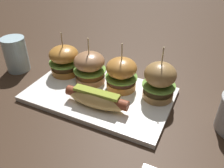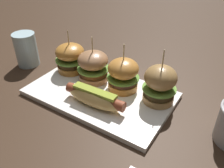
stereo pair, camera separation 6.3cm
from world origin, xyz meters
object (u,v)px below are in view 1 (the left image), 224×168
platter_main (99,94)px  slider_far_right (159,81)px  hot_dog (97,99)px  water_glass (16,54)px  slider_center_left (90,67)px  slider_center_right (121,74)px  slider_far_left (64,60)px

platter_main → slider_far_right: (0.15, 0.05, 0.06)m
hot_dog → slider_far_right: (0.13, 0.10, 0.03)m
slider_far_right → water_glass: size_ratio=1.33×
slider_center_left → slider_far_right: slider_far_right is taller
hot_dog → slider_center_right: 0.11m
platter_main → slider_far_left: 0.16m
platter_main → hot_dog: size_ratio=2.32×
hot_dog → slider_center_left: size_ratio=1.25×
hot_dog → slider_far_left: 0.20m
platter_main → slider_center_left: 0.09m
slider_far_left → slider_center_right: slider_center_right is taller
platter_main → slider_center_left: size_ratio=2.91×
hot_dog → slider_far_left: size_ratio=1.27×
slider_center_right → water_glass: size_ratio=1.23×
slider_far_right → water_glass: bearing=-176.1°
slider_far_right → slider_far_left: bearing=-179.8°
slider_far_left → slider_far_right: bearing=0.2°
slider_center_left → water_glass: (-0.26, -0.02, -0.00)m
platter_main → water_glass: (-0.31, 0.02, 0.05)m
slider_far_right → water_glass: slider_far_right is taller
slider_center_left → water_glass: size_ratio=1.22×
slider_far_right → water_glass: 0.47m
slider_center_left → water_glass: bearing=-174.5°
slider_far_right → slider_center_left: bearing=-178.0°
slider_center_left → slider_center_right: (0.10, 0.01, 0.00)m
hot_dog → slider_center_right: size_ratio=1.25×
slider_center_left → slider_center_right: same height
slider_center_left → slider_far_right: (0.21, 0.01, 0.01)m
slider_far_left → slider_far_right: 0.30m
platter_main → water_glass: bearing=176.8°
slider_far_left → platter_main: bearing=-18.5°
slider_far_left → slider_center_left: bearing=-3.9°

